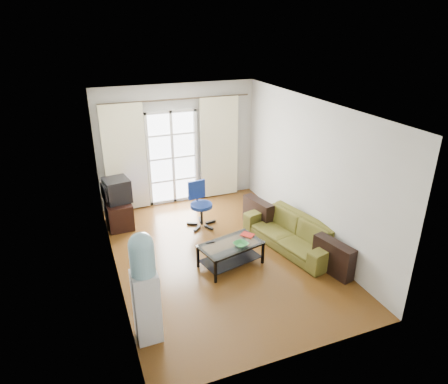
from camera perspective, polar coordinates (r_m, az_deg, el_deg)
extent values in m
plane|color=brown|center=(7.38, -0.77, -8.83)|extent=(5.20, 5.20, 0.00)
plane|color=white|center=(6.37, -0.90, 12.20)|extent=(5.20, 5.20, 0.00)
cube|color=#B6B5AD|center=(9.10, -6.60, 6.74)|extent=(3.60, 0.02, 2.70)
cube|color=#B6B5AD|center=(4.69, 10.56, -10.52)|extent=(3.60, 0.02, 2.70)
cube|color=#B6B5AD|center=(6.41, -16.08, -1.37)|extent=(0.02, 5.20, 2.70)
cube|color=#B6B5AD|center=(7.53, 12.12, 2.78)|extent=(0.02, 5.20, 2.70)
cube|color=white|center=(9.12, -7.37, 4.91)|extent=(1.01, 0.02, 2.04)
cube|color=white|center=(9.10, -7.34, 4.87)|extent=(1.16, 0.06, 2.15)
cylinder|color=#4C3F2D|center=(8.77, -6.74, 13.02)|extent=(3.30, 0.04, 0.04)
cube|color=#F1EEC2|center=(8.83, -13.91, 4.64)|extent=(0.90, 0.07, 2.35)
cube|color=#F1EEC2|center=(9.31, -0.69, 6.31)|extent=(0.90, 0.07, 2.35)
cube|color=#99999C|center=(9.57, -1.54, 1.26)|extent=(0.64, 0.12, 0.64)
imported|color=olive|center=(7.58, 9.65, -5.73)|extent=(2.33, 1.65, 0.58)
cube|color=silver|center=(6.86, 0.97, -7.46)|extent=(1.16, 0.83, 0.01)
cube|color=black|center=(7.01, 0.95, -9.50)|extent=(1.09, 0.76, 0.01)
cube|color=black|center=(6.55, -1.23, -11.31)|extent=(0.05, 0.05, 0.42)
cube|color=black|center=(7.05, 5.57, -8.64)|extent=(0.05, 0.05, 0.42)
cube|color=black|center=(6.93, -3.74, -9.20)|extent=(0.05, 0.05, 0.42)
cube|color=black|center=(7.40, 2.87, -6.85)|extent=(0.05, 0.05, 0.42)
imported|color=#379851|center=(6.79, 2.41, -7.48)|extent=(0.38, 0.38, 0.06)
imported|color=#AC151F|center=(7.04, 3.06, -6.43)|extent=(0.38, 0.38, 0.02)
cube|color=black|center=(6.89, -1.95, -7.15)|extent=(0.16, 0.06, 0.02)
cube|color=black|center=(8.49, -14.79, -3.03)|extent=(0.52, 0.75, 0.54)
cube|color=black|center=(8.34, -15.06, 0.27)|extent=(0.55, 0.58, 0.47)
cube|color=#0C19E5|center=(8.40, -13.49, 0.60)|extent=(0.08, 0.41, 0.35)
cube|color=black|center=(8.30, -16.41, -0.01)|extent=(0.20, 0.37, 0.31)
cylinder|color=black|center=(8.23, -3.22, -3.36)|extent=(0.05, 0.05, 0.47)
cylinder|color=navy|center=(8.13, -3.26, -1.94)|extent=(0.45, 0.45, 0.07)
cube|color=navy|center=(8.19, -3.93, 0.34)|extent=(0.37, 0.10, 0.39)
cube|color=silver|center=(5.49, -10.99, -15.72)|extent=(0.33, 0.33, 1.03)
cylinder|color=#87BCD1|center=(5.07, -11.61, -9.39)|extent=(0.31, 0.31, 0.41)
sphere|color=#87BCD1|center=(4.96, -11.80, -7.39)|extent=(0.31, 0.31, 0.31)
cube|color=black|center=(5.29, -9.53, -12.44)|extent=(0.04, 0.13, 0.11)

